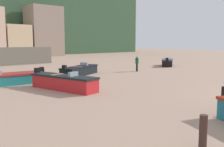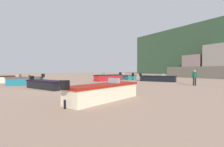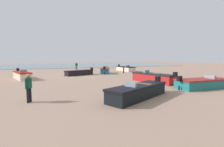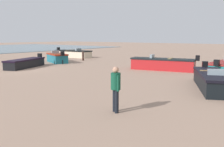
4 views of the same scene
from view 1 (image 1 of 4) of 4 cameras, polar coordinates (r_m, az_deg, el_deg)
name	(u,v)px [view 1 (image 1 of 4)]	position (r m, az deg, el deg)	size (l,w,h in m)	color
townhouse_centre	(15,41)	(54.80, -21.20, 6.90)	(4.93, 5.59, 6.49)	#D2B38A
townhouse_centre_right	(44,31)	(57.36, -15.25, 9.25)	(7.07, 5.30, 10.75)	gray
boat_red_0	(64,82)	(16.30, -11.00, -1.97)	(2.24, 5.30, 1.26)	red
boat_black_1	(167,63)	(32.81, 12.54, 2.45)	(3.61, 2.99, 1.17)	black
boat_black_3	(80,71)	(23.25, -7.37, 0.67)	(5.06, 3.33, 1.15)	black
boat_teal_4	(10,79)	(19.44, -22.20, -1.12)	(4.89, 1.98, 1.12)	#1F767A
mooring_post_near_water	(203,132)	(7.68, 20.09, -12.50)	(0.23, 0.23, 1.01)	#3E2A22
beach_walker_distant	(137,62)	(26.21, 5.72, 2.57)	(0.47, 0.50, 1.62)	black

